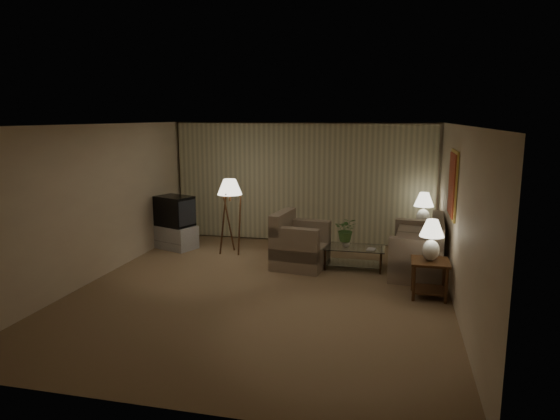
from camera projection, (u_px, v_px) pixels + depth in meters
The scene contains 16 objects.
ground at pixel (263, 290), 8.24m from camera, with size 7.00×7.00×0.00m, color olive.
room_shell at pixel (284, 175), 9.35m from camera, with size 6.04×7.02×2.72m.
sofa at pixel (417, 250), 9.19m from camera, with size 1.91×1.13×0.80m.
armchair at pixel (301, 246), 9.45m from camera, with size 1.21×1.18×0.83m.
side_table_near at pixel (430, 272), 7.86m from camera, with size 0.58×0.58×0.60m.
side_table_far at pixel (422, 235), 10.34m from camera, with size 0.55×0.46×0.60m.
table_lamp_near at pixel (432, 236), 7.75m from camera, with size 0.38×0.38×0.66m.
table_lamp_far at pixel (424, 206), 10.23m from camera, with size 0.40×0.40×0.70m.
coffee_table at pixel (354, 254), 9.37m from camera, with size 1.15×0.63×0.41m.
tv_cabinet at pixel (176, 237), 10.85m from camera, with size 1.02×0.83×0.50m, color #B3B3B5.
crt_tv at pixel (175, 211), 10.74m from camera, with size 0.89×0.77×0.64m, color black.
floor_lamp at pixel (230, 215), 10.32m from camera, with size 0.51×0.51×1.57m.
ottoman at pixel (283, 238), 10.89m from camera, with size 0.62×0.62×0.41m, color #A85539.
vase at pixel (346, 243), 9.37m from camera, with size 0.14×0.14×0.15m, color white.
flowers at pixel (346, 227), 9.31m from camera, with size 0.41×0.36×0.46m, color #497A36.
book at pixel (367, 249), 9.19m from camera, with size 0.15×0.20×0.02m, color olive.
Camera 1 is at (2.07, -7.58, 2.83)m, focal length 32.00 mm.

